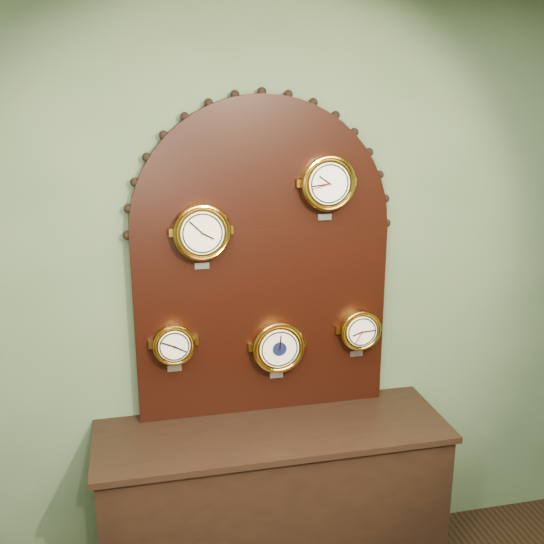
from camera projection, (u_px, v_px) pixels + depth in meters
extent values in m
plane|color=#4C6444|center=(261.00, 294.00, 3.11)|extent=(4.00, 0.00, 4.00)
cube|color=black|center=(273.00, 508.00, 3.13)|extent=(1.60, 0.50, 0.80)
cube|color=black|center=(263.00, 321.00, 3.10)|extent=(1.20, 0.06, 0.90)
cylinder|color=black|center=(262.00, 229.00, 2.97)|extent=(1.20, 0.06, 1.20)
cylinder|color=gold|center=(201.00, 231.00, 2.86)|extent=(0.24, 0.08, 0.24)
torus|color=gold|center=(202.00, 233.00, 2.83)|extent=(0.26, 0.02, 0.26)
cylinder|color=white|center=(203.00, 233.00, 2.82)|extent=(0.19, 0.01, 0.19)
cube|color=silver|center=(202.00, 266.00, 2.92)|extent=(0.06, 0.01, 0.03)
cylinder|color=gold|center=(327.00, 183.00, 2.92)|extent=(0.23, 0.08, 0.23)
torus|color=gold|center=(329.00, 184.00, 2.89)|extent=(0.25, 0.02, 0.25)
cylinder|color=white|center=(330.00, 184.00, 2.89)|extent=(0.19, 0.01, 0.19)
cube|color=silver|center=(325.00, 217.00, 2.99)|extent=(0.06, 0.01, 0.03)
cylinder|color=gold|center=(174.00, 343.00, 2.97)|extent=(0.18, 0.08, 0.18)
torus|color=gold|center=(174.00, 346.00, 2.94)|extent=(0.19, 0.02, 0.19)
cylinder|color=white|center=(174.00, 346.00, 2.93)|extent=(0.14, 0.01, 0.14)
cube|color=silver|center=(174.00, 368.00, 3.03)|extent=(0.06, 0.01, 0.03)
cylinder|color=gold|center=(278.00, 346.00, 3.09)|extent=(0.23, 0.08, 0.23)
torus|color=gold|center=(279.00, 348.00, 3.06)|extent=(0.25, 0.02, 0.25)
cylinder|color=white|center=(279.00, 349.00, 3.05)|extent=(0.19, 0.01, 0.19)
cube|color=silver|center=(276.00, 375.00, 3.15)|extent=(0.07, 0.01, 0.03)
cylinder|color=#0C1137|center=(280.00, 349.00, 3.05)|extent=(0.07, 0.00, 0.07)
cylinder|color=gold|center=(359.00, 329.00, 3.16)|extent=(0.19, 0.08, 0.19)
torus|color=gold|center=(361.00, 331.00, 3.13)|extent=(0.20, 0.02, 0.20)
cylinder|color=white|center=(362.00, 332.00, 3.12)|extent=(0.15, 0.01, 0.15)
cube|color=silver|center=(356.00, 354.00, 3.22)|extent=(0.06, 0.01, 0.03)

